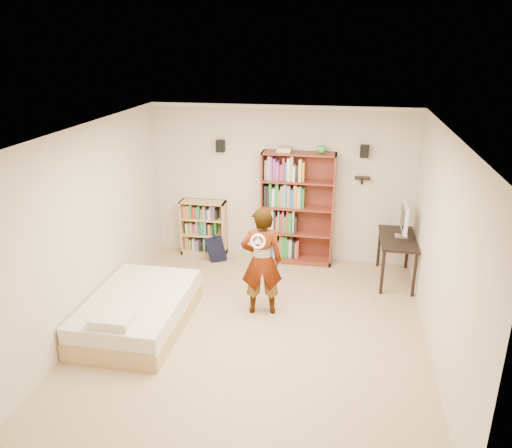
{
  "coord_description": "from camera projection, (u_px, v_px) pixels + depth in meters",
  "views": [
    {
      "loc": [
        1.03,
        -5.76,
        3.71
      ],
      "look_at": [
        -0.11,
        0.6,
        1.3
      ],
      "focal_mm": 35.0,
      "sensor_mm": 36.0,
      "label": 1
    }
  ],
  "objects": [
    {
      "name": "navy_bag",
      "position": [
        216.0,
        249.0,
        8.81
      ],
      "size": [
        0.39,
        0.33,
        0.45
      ],
      "primitive_type": null,
      "rotation": [
        0.0,
        0.0,
        0.42
      ],
      "color": "black",
      "rests_on": "ground"
    },
    {
      "name": "computer_desk",
      "position": [
        396.0,
        259.0,
        8.04
      ],
      "size": [
        0.55,
        1.11,
        0.75
      ],
      "primitive_type": null,
      "color": "black",
      "rests_on": "ground"
    },
    {
      "name": "ground",
      "position": [
        256.0,
        329.0,
        6.78
      ],
      "size": [
        4.5,
        5.0,
        0.01
      ],
      "primitive_type": "cube",
      "color": "tan",
      "rests_on": "ground"
    },
    {
      "name": "wii_wheel",
      "position": [
        258.0,
        241.0,
        6.54
      ],
      "size": [
        0.21,
        0.08,
        0.21
      ],
      "primitive_type": "torus",
      "rotation": [
        1.36,
        0.0,
        0.0
      ],
      "color": "silver",
      "rests_on": "person"
    },
    {
      "name": "imac",
      "position": [
        403.0,
        221.0,
        7.84
      ],
      "size": [
        0.18,
        0.55,
        0.54
      ],
      "primitive_type": null,
      "rotation": [
        0.0,
        0.0,
        -0.13
      ],
      "color": "silver",
      "rests_on": "computer_desk"
    },
    {
      "name": "room_shell",
      "position": [
        256.0,
        207.0,
        6.16
      ],
      "size": [
        4.52,
        5.02,
        2.71
      ],
      "color": "beige",
      "rests_on": "ground"
    },
    {
      "name": "crown_molding",
      "position": [
        256.0,
        133.0,
        5.85
      ],
      "size": [
        4.5,
        5.0,
        0.06
      ],
      "color": "white",
      "rests_on": "room_shell"
    },
    {
      "name": "low_bookshelf",
      "position": [
        204.0,
        228.0,
        9.0
      ],
      "size": [
        0.81,
        0.3,
        1.01
      ],
      "primitive_type": null,
      "color": "tan",
      "rests_on": "ground"
    },
    {
      "name": "daybed",
      "position": [
        138.0,
        307.0,
        6.77
      ],
      "size": [
        1.26,
        1.93,
        0.57
      ],
      "primitive_type": null,
      "color": "white",
      "rests_on": "ground"
    },
    {
      "name": "person",
      "position": [
        262.0,
        261.0,
        6.96
      ],
      "size": [
        0.64,
        0.49,
        1.59
      ],
      "primitive_type": "imported",
      "rotation": [
        0.0,
        0.0,
        3.34
      ],
      "color": "black",
      "rests_on": "ground"
    },
    {
      "name": "tall_bookshelf",
      "position": [
        297.0,
        209.0,
        8.53
      ],
      "size": [
        1.23,
        0.36,
        1.95
      ],
      "primitive_type": null,
      "color": "maroon",
      "rests_on": "ground"
    },
    {
      "name": "speaker_left",
      "position": [
        220.0,
        146.0,
        8.47
      ],
      "size": [
        0.14,
        0.12,
        0.2
      ],
      "primitive_type": "cube",
      "color": "black",
      "rests_on": "room_shell"
    },
    {
      "name": "speaker_right",
      "position": [
        364.0,
        151.0,
        8.07
      ],
      "size": [
        0.14,
        0.12,
        0.2
      ],
      "primitive_type": "cube",
      "color": "black",
      "rests_on": "room_shell"
    },
    {
      "name": "wall_shelf",
      "position": [
        362.0,
        178.0,
        8.24
      ],
      "size": [
        0.25,
        0.16,
        0.02
      ],
      "primitive_type": "cube",
      "color": "black",
      "rests_on": "room_shell"
    }
  ]
}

